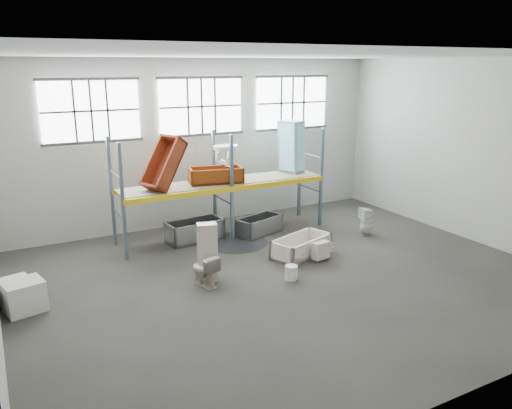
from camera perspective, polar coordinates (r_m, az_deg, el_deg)
floor at (r=12.02m, az=3.44°, el=-8.38°), size 12.00×10.00×0.10m
ceiling at (r=10.99m, az=3.88°, el=16.73°), size 12.00×10.00×0.10m
wall_back at (r=15.67m, az=-6.22°, el=6.95°), size 12.00×0.10×5.00m
wall_front at (r=7.59m, az=24.27°, el=-3.64°), size 12.00×0.10×5.00m
wall_right at (r=15.27m, az=23.39°, el=5.54°), size 0.10×10.00×5.00m
window_left at (r=14.54m, az=-18.10°, el=9.99°), size 2.60×0.04×1.60m
window_mid at (r=15.45m, az=-6.19°, el=10.93°), size 2.60×0.04×1.60m
window_right at (r=16.92m, az=4.08°, el=11.37°), size 2.60×0.04×1.60m
rack_upright_la at (r=12.97m, az=-14.77°, el=0.20°), size 0.08×0.08×3.00m
rack_upright_lb at (r=14.10m, az=-15.96°, el=1.33°), size 0.08×0.08×3.00m
rack_upright_ma at (r=13.93m, az=-2.74°, el=1.75°), size 0.08×0.08×3.00m
rack_upright_mb at (r=15.00m, az=-4.73°, el=2.71°), size 0.08×0.08×3.00m
rack_upright_ra at (r=15.43m, az=7.36°, el=3.00°), size 0.08×0.08×3.00m
rack_upright_rb at (r=16.40m, az=4.92°, el=3.81°), size 0.08×0.08×3.00m
rack_beam_front at (r=13.93m, az=-2.74°, el=1.75°), size 6.00×0.10×0.14m
rack_beam_back at (r=15.00m, az=-4.73°, el=2.71°), size 6.00×0.10×0.14m
shelf_deck at (r=14.44m, az=-3.78°, el=2.56°), size 5.90×1.10×0.03m
wet_patch at (r=14.19m, az=-2.31°, el=-4.30°), size 1.80×1.80×0.00m
bathtub_beige at (r=13.25m, az=5.11°, el=-4.71°), size 1.82×1.27×0.49m
cistern_spare at (r=12.92m, az=7.32°, el=-5.14°), size 0.49×0.29×0.44m
sink_in_tub at (r=12.71m, az=4.44°, el=-5.99°), size 0.51×0.51×0.16m
toilet_beige at (r=11.47m, az=-5.83°, el=-7.36°), size 0.58×0.80×0.73m
cistern_tall at (r=11.61m, az=-5.49°, el=-5.38°), size 0.51×0.40×1.37m
toilet_white at (r=15.02m, az=12.36°, el=-1.87°), size 0.42×0.42×0.83m
steel_tub_left at (r=14.39m, az=-6.92°, el=-2.92°), size 1.65×0.90×0.58m
steel_tub_right at (r=14.86m, az=0.37°, el=-2.35°), size 1.51×1.03×0.51m
rust_tub_flat at (r=14.25m, az=-4.54°, el=3.35°), size 1.60×1.00×0.42m
rust_tub_tilted at (r=13.57m, az=-10.37°, el=4.58°), size 1.38×1.13×1.46m
sink_on_shelf at (r=14.16m, az=-3.40°, el=4.43°), size 0.70×0.54×0.61m
blue_tub_upright at (r=15.57m, az=3.97°, el=6.55°), size 0.68×0.84×1.57m
bucket at (r=11.81m, az=3.99°, el=-7.66°), size 0.32×0.32×0.34m
carton_near at (r=11.33m, az=-24.65°, el=-9.37°), size 0.85×0.77×0.63m
carton_far at (r=11.74m, az=-25.49°, el=-8.88°), size 0.77×0.77×0.53m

